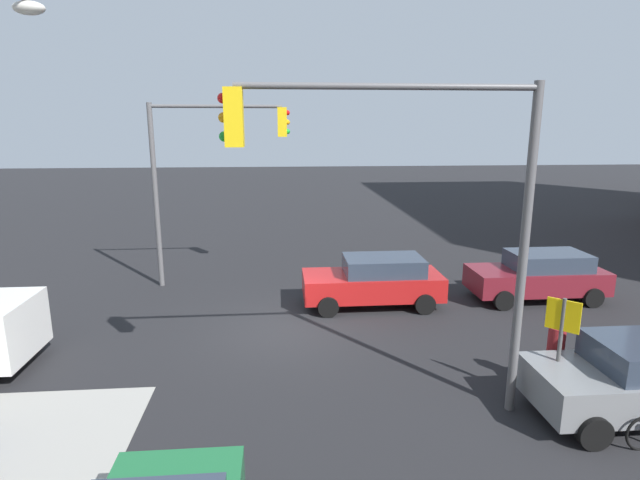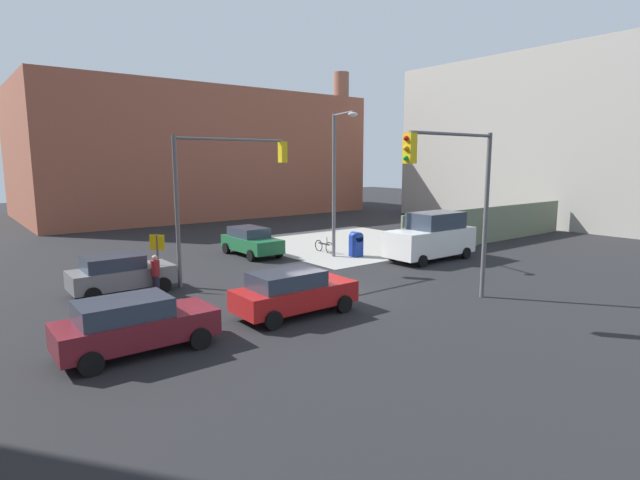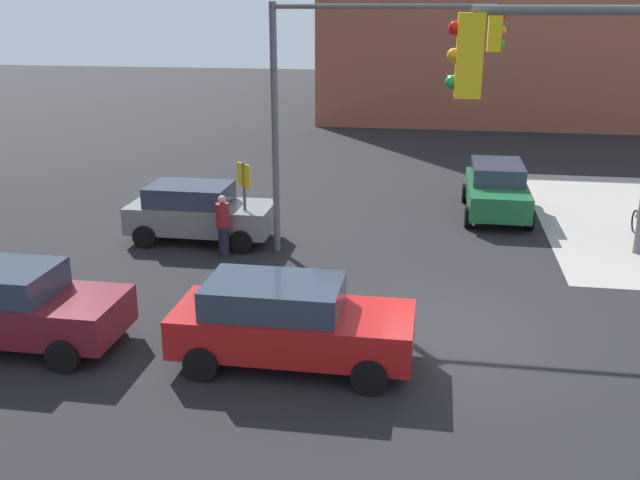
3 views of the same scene
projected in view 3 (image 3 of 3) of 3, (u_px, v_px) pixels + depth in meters
ground_plane at (443, 332)px, 14.73m from camera, size 120.00×120.00×0.00m
building_warehouse_north at (599, 10)px, 43.27m from camera, size 32.00×18.00×12.08m
traffic_signal_nw_corner at (360, 79)px, 17.82m from camera, size 5.78×0.36×6.50m
warning_sign_two_way at (244, 190)px, 19.31m from camera, size 0.48×0.48×2.40m
hatchback_green at (497, 189)px, 22.67m from camera, size 2.02×4.28×1.62m
sedan_maroon at (8, 304)px, 13.96m from camera, size 4.38×2.02×1.62m
hatchback_gray at (199, 212)px, 20.18m from camera, size 4.04×2.02×1.62m
coupe_red at (289, 321)px, 13.22m from camera, size 4.45×2.02×1.62m
pedestrian_crossing at (223, 225)px, 18.89m from camera, size 0.36×0.36×1.67m
bicycle_leaning_on_fence at (640, 226)px, 20.51m from camera, size 0.05×1.75×0.97m
bicycle_at_crosswalk at (213, 218)px, 21.27m from camera, size 1.75×0.05×0.97m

